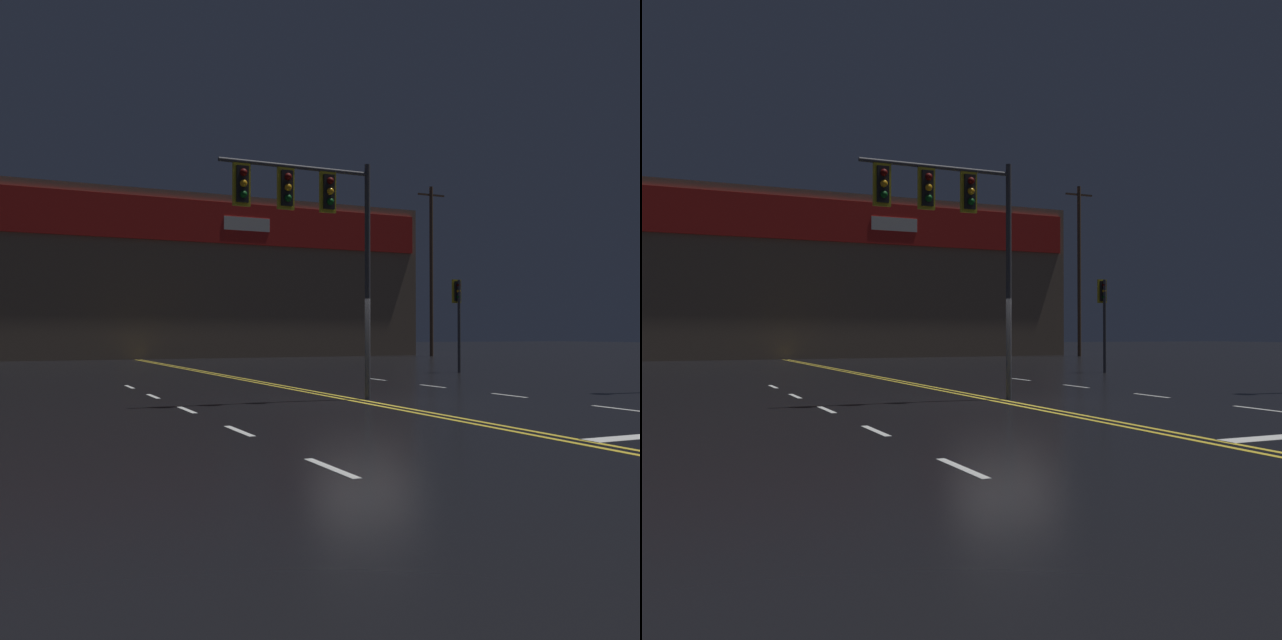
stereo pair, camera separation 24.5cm
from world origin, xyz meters
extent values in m
plane|color=black|center=(0.00, 0.00, 0.00)|extent=(200.00, 200.00, 0.00)
cube|color=gold|center=(-0.15, 0.00, 0.00)|extent=(0.12, 60.00, 0.01)
cube|color=gold|center=(0.15, 0.00, 0.00)|extent=(0.12, 60.00, 0.01)
cube|color=silver|center=(-4.30, -7.20, 0.00)|extent=(0.12, 1.40, 0.01)
cube|color=silver|center=(-4.30, -3.60, 0.00)|extent=(0.12, 1.40, 0.01)
cube|color=silver|center=(-4.30, 0.00, 0.00)|extent=(0.12, 1.40, 0.01)
cube|color=silver|center=(-4.30, 3.60, 0.00)|extent=(0.12, 1.40, 0.01)
cube|color=silver|center=(-4.30, 7.20, 0.00)|extent=(0.12, 1.40, 0.01)
cube|color=silver|center=(4.30, -3.60, 0.00)|extent=(0.12, 1.40, 0.01)
cube|color=silver|center=(4.30, 0.00, 0.00)|extent=(0.12, 1.40, 0.01)
cube|color=silver|center=(4.30, 3.60, 0.00)|extent=(0.12, 1.40, 0.01)
cube|color=silver|center=(4.30, 7.20, 0.00)|extent=(0.12, 1.40, 0.01)
cylinder|color=#38383D|center=(0.40, 0.60, 2.93)|extent=(0.14, 0.14, 5.86)
cylinder|color=#38383D|center=(-1.52, 0.60, 5.61)|extent=(3.84, 0.10, 0.10)
cube|color=black|center=(-0.69, 0.60, 5.07)|extent=(0.28, 0.24, 0.84)
cube|color=gold|center=(-0.69, 0.60, 5.07)|extent=(0.42, 0.08, 0.99)
sphere|color=#500705|center=(-0.69, 0.44, 5.32)|extent=(0.17, 0.17, 0.17)
sphere|color=orange|center=(-0.69, 0.44, 5.07)|extent=(0.17, 0.17, 0.17)
sphere|color=#084513|center=(-0.69, 0.44, 4.82)|extent=(0.17, 0.17, 0.17)
cube|color=black|center=(-1.79, 0.60, 5.07)|extent=(0.28, 0.24, 0.84)
cube|color=gold|center=(-1.79, 0.60, 5.07)|extent=(0.42, 0.08, 0.99)
sphere|color=#500705|center=(-1.79, 0.44, 5.32)|extent=(0.17, 0.17, 0.17)
sphere|color=orange|center=(-1.79, 0.44, 5.07)|extent=(0.17, 0.17, 0.17)
sphere|color=#084513|center=(-1.79, 0.44, 4.82)|extent=(0.17, 0.17, 0.17)
cube|color=black|center=(-2.89, 0.60, 5.07)|extent=(0.28, 0.24, 0.84)
cube|color=gold|center=(-2.89, 0.60, 5.07)|extent=(0.42, 0.08, 0.99)
sphere|color=#500705|center=(-2.89, 0.44, 5.32)|extent=(0.17, 0.17, 0.17)
sphere|color=orange|center=(-2.89, 0.44, 5.07)|extent=(0.17, 0.17, 0.17)
sphere|color=#084513|center=(-2.89, 0.44, 4.82)|extent=(0.17, 0.17, 0.17)
cylinder|color=#38383D|center=(9.62, 9.67, 1.94)|extent=(0.13, 0.13, 3.88)
cube|color=black|center=(9.62, 9.85, 3.41)|extent=(0.28, 0.24, 0.84)
cube|color=gold|center=(9.62, 9.85, 3.41)|extent=(0.42, 0.08, 0.99)
sphere|color=#500705|center=(9.62, 9.69, 3.66)|extent=(0.17, 0.17, 0.17)
sphere|color=orange|center=(9.62, 9.69, 3.41)|extent=(0.17, 0.17, 0.17)
sphere|color=#084513|center=(9.62, 9.69, 3.16)|extent=(0.17, 0.17, 0.17)
cube|color=#7A6651|center=(0.00, 35.33, 5.42)|extent=(40.94, 10.00, 10.84)
cube|color=red|center=(0.00, 30.23, 8.94)|extent=(40.12, 0.20, 2.71)
cube|color=white|center=(7.16, 30.18, 8.94)|extent=(3.20, 0.16, 0.90)
cylinder|color=#4C3828|center=(20.55, 28.35, 6.13)|extent=(0.26, 0.26, 12.26)
cube|color=#4C3828|center=(20.55, 28.35, 11.66)|extent=(2.20, 0.12, 0.12)
camera|label=1|loc=(-8.00, -15.03, 1.63)|focal=40.00mm
camera|label=2|loc=(-7.78, -15.13, 1.63)|focal=40.00mm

